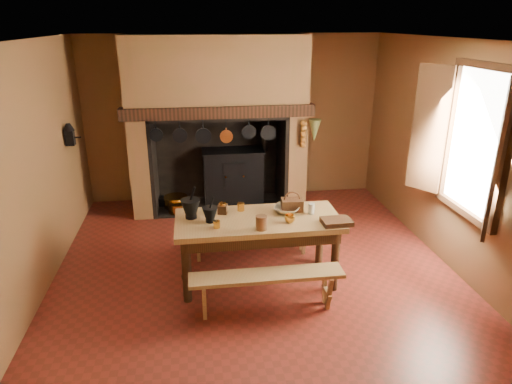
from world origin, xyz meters
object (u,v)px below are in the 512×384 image
bench_front (267,283)px  mixing_bowl (287,209)px  coffee_grinder (223,208)px  iron_range (234,175)px  wicker_basket (292,204)px  work_table (258,228)px

bench_front → mixing_bowl: 1.00m
coffee_grinder → iron_range: bearing=96.1°
bench_front → mixing_bowl: (0.37, 0.77, 0.52)m
wicker_basket → work_table: bearing=-155.1°
iron_range → bench_front: iron_range is taller
mixing_bowl → wicker_basket: bearing=35.3°
work_table → wicker_basket: wicker_basket is taller
work_table → mixing_bowl: (0.37, 0.13, 0.17)m
work_table → mixing_bowl: size_ratio=6.26×
bench_front → coffee_grinder: coffee_grinder is taller
iron_range → mixing_bowl: bearing=-80.8°
bench_front → coffee_grinder: size_ratio=9.87×
iron_range → wicker_basket: 2.55m
work_table → coffee_grinder: 0.49m
iron_range → bench_front: bearing=-89.3°
bench_front → work_table: bearing=90.0°
work_table → coffee_grinder: coffee_grinder is taller
coffee_grinder → mixing_bowl: size_ratio=0.55×
iron_range → coffee_grinder: 2.51m
coffee_grinder → wicker_basket: 0.84m
bench_front → mixing_bowl: mixing_bowl is taller
coffee_grinder → wicker_basket: wicker_basket is taller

